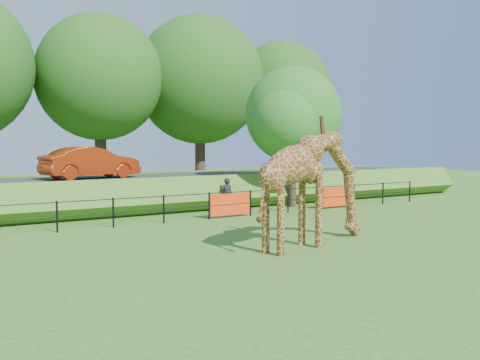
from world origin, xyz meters
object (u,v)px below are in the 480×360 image
at_px(visitor, 226,195).
at_px(tree_east, 294,118).
at_px(car_red, 91,163).
at_px(giraffe, 314,188).

xyz_separation_m(visitor, tree_east, (3.74, -0.12, 3.52)).
height_order(car_red, visitor, car_red).
xyz_separation_m(car_red, tree_east, (8.57, -4.48, 2.11)).
height_order(giraffe, visitor, giraffe).
distance_m(car_red, tree_east, 9.90).
xyz_separation_m(giraffe, visitor, (1.86, 8.26, -0.98)).
height_order(giraffe, car_red, giraffe).
bearing_deg(car_red, tree_east, -128.17).
xyz_separation_m(giraffe, car_red, (-2.97, 12.62, 0.43)).
bearing_deg(car_red, giraffe, -177.32).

